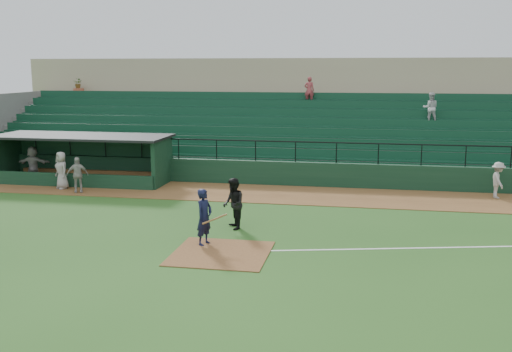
# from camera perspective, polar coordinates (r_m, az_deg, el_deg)

# --- Properties ---
(ground) EXTENTS (90.00, 90.00, 0.00)m
(ground) POSITION_cam_1_polar(r_m,az_deg,el_deg) (19.48, -2.73, -6.69)
(ground) COLOR #234E19
(ground) RESTS_ON ground
(warning_track) EXTENTS (40.00, 4.00, 0.03)m
(warning_track) POSITION_cam_1_polar(r_m,az_deg,el_deg) (27.07, 1.17, -1.75)
(warning_track) COLOR brown
(warning_track) RESTS_ON ground
(home_plate_dirt) EXTENTS (3.00, 3.00, 0.03)m
(home_plate_dirt) POSITION_cam_1_polar(r_m,az_deg,el_deg) (18.55, -3.45, -7.54)
(home_plate_dirt) COLOR brown
(home_plate_dirt) RESTS_ON ground
(foul_line) EXTENTS (17.49, 4.44, 0.01)m
(foul_line) POSITION_cam_1_polar(r_m,az_deg,el_deg) (20.47, 20.62, -6.50)
(foul_line) COLOR white
(foul_line) RESTS_ON ground
(stadium_structure) EXTENTS (38.00, 13.08, 6.40)m
(stadium_structure) POSITION_cam_1_polar(r_m,az_deg,el_deg) (35.00, 3.47, 4.81)
(stadium_structure) COLOR #10301D
(stadium_structure) RESTS_ON ground
(dugout) EXTENTS (8.90, 3.20, 2.42)m
(dugout) POSITION_cam_1_polar(r_m,az_deg,el_deg) (31.35, -16.20, 1.96)
(dugout) COLOR #10301D
(dugout) RESTS_ON ground
(batter_at_plate) EXTENTS (1.12, 0.80, 1.89)m
(batter_at_plate) POSITION_cam_1_polar(r_m,az_deg,el_deg) (19.23, -5.07, -4.02)
(batter_at_plate) COLOR black
(batter_at_plate) RESTS_ON ground
(umpire) EXTENTS (1.02, 1.12, 1.86)m
(umpire) POSITION_cam_1_polar(r_m,az_deg,el_deg) (21.09, -2.22, -2.73)
(umpire) COLOR black
(umpire) RESTS_ON ground
(runner) EXTENTS (0.69, 1.10, 1.63)m
(runner) POSITION_cam_1_polar(r_m,az_deg,el_deg) (28.12, 22.55, -0.38)
(runner) COLOR #A29D98
(runner) RESTS_ON warning_track
(dugout_player_a) EXTENTS (1.05, 0.79, 1.66)m
(dugout_player_a) POSITION_cam_1_polar(r_m,az_deg,el_deg) (28.42, -17.05, 0.12)
(dugout_player_a) COLOR #A29E97
(dugout_player_a) RESTS_ON warning_track
(dugout_player_b) EXTENTS (1.04, 0.99, 1.80)m
(dugout_player_b) POSITION_cam_1_polar(r_m,az_deg,el_deg) (29.51, -18.45, 0.54)
(dugout_player_b) COLOR #A09B96
(dugout_player_b) RESTS_ON warning_track
(dugout_player_c) EXTENTS (1.70, 0.67, 1.79)m
(dugout_player_c) POSITION_cam_1_polar(r_m,az_deg,el_deg) (32.02, -20.93, 1.12)
(dugout_player_c) COLOR gray
(dugout_player_c) RESTS_ON warning_track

